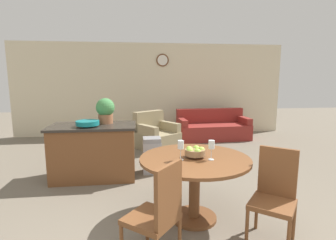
{
  "coord_description": "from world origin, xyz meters",
  "views": [
    {
      "loc": [
        -0.49,
        -1.77,
        1.69
      ],
      "look_at": [
        0.06,
        2.68,
        0.97
      ],
      "focal_mm": 28.0,
      "sensor_mm": 36.0,
      "label": 1
    }
  ],
  "objects_px": {
    "wine_glass_right": "(211,145)",
    "armchair": "(156,136)",
    "dining_chair_near_left": "(158,211)",
    "dining_chair_near_right": "(274,192)",
    "fruit_bowl": "(195,152)",
    "trash_bin": "(152,155)",
    "teal_bowl": "(88,123)",
    "potted_plant": "(105,110)",
    "couch": "(213,129)",
    "wine_glass_left": "(181,146)",
    "kitchen_island": "(94,151)",
    "dining_table": "(195,172)"
  },
  "relations": [
    {
      "from": "dining_chair_near_right",
      "to": "potted_plant",
      "type": "xyz_separation_m",
      "value": [
        -1.93,
        2.19,
        0.62
      ]
    },
    {
      "from": "dining_chair_near_right",
      "to": "armchair",
      "type": "bearing_deg",
      "value": -36.85
    },
    {
      "from": "dining_table",
      "to": "wine_glass_left",
      "type": "height_order",
      "value": "wine_glass_left"
    },
    {
      "from": "dining_table",
      "to": "wine_glass_left",
      "type": "relative_size",
      "value": 5.72
    },
    {
      "from": "kitchen_island",
      "to": "teal_bowl",
      "type": "xyz_separation_m",
      "value": [
        -0.06,
        -0.12,
        0.51
      ]
    },
    {
      "from": "dining_chair_near_right",
      "to": "couch",
      "type": "xyz_separation_m",
      "value": [
        0.72,
        4.6,
        -0.24
      ]
    },
    {
      "from": "potted_plant",
      "to": "couch",
      "type": "xyz_separation_m",
      "value": [
        2.65,
        2.41,
        -0.86
      ]
    },
    {
      "from": "trash_bin",
      "to": "couch",
      "type": "bearing_deg",
      "value": 52.88
    },
    {
      "from": "dining_chair_near_right",
      "to": "wine_glass_left",
      "type": "bearing_deg",
      "value": 14.46
    },
    {
      "from": "wine_glass_right",
      "to": "trash_bin",
      "type": "distance_m",
      "value": 1.95
    },
    {
      "from": "dining_chair_near_right",
      "to": "fruit_bowl",
      "type": "relative_size",
      "value": 4.04
    },
    {
      "from": "armchair",
      "to": "dining_chair_near_right",
      "type": "bearing_deg",
      "value": -111.34
    },
    {
      "from": "fruit_bowl",
      "to": "teal_bowl",
      "type": "bearing_deg",
      "value": 136.04
    },
    {
      "from": "kitchen_island",
      "to": "trash_bin",
      "type": "distance_m",
      "value": 1.01
    },
    {
      "from": "dining_chair_near_left",
      "to": "wine_glass_left",
      "type": "xyz_separation_m",
      "value": [
        0.31,
        0.66,
        0.42
      ]
    },
    {
      "from": "wine_glass_left",
      "to": "couch",
      "type": "xyz_separation_m",
      "value": [
        1.63,
        4.18,
        -0.66
      ]
    },
    {
      "from": "dining_chair_near_right",
      "to": "wine_glass_right",
      "type": "xyz_separation_m",
      "value": [
        -0.57,
        0.39,
        0.42
      ]
    },
    {
      "from": "teal_bowl",
      "to": "trash_bin",
      "type": "relative_size",
      "value": 0.58
    },
    {
      "from": "trash_bin",
      "to": "wine_glass_left",
      "type": "bearing_deg",
      "value": -82.68
    },
    {
      "from": "dining_chair_near_left",
      "to": "teal_bowl",
      "type": "bearing_deg",
      "value": 63.53
    },
    {
      "from": "potted_plant",
      "to": "wine_glass_left",
      "type": "bearing_deg",
      "value": -60.05
    },
    {
      "from": "dining_table",
      "to": "dining_chair_near_left",
      "type": "relative_size",
      "value": 1.33
    },
    {
      "from": "wine_glass_left",
      "to": "wine_glass_right",
      "type": "bearing_deg",
      "value": -5.74
    },
    {
      "from": "trash_bin",
      "to": "wine_glass_right",
      "type": "bearing_deg",
      "value": -72.13
    },
    {
      "from": "wine_glass_right",
      "to": "dining_chair_near_left",
      "type": "bearing_deg",
      "value": -136.46
    },
    {
      "from": "wine_glass_right",
      "to": "trash_bin",
      "type": "height_order",
      "value": "wine_glass_right"
    },
    {
      "from": "teal_bowl",
      "to": "fruit_bowl",
      "type": "bearing_deg",
      "value": -43.96
    },
    {
      "from": "fruit_bowl",
      "to": "couch",
      "type": "height_order",
      "value": "fruit_bowl"
    },
    {
      "from": "wine_glass_right",
      "to": "kitchen_island",
      "type": "distance_m",
      "value": 2.31
    },
    {
      "from": "teal_bowl",
      "to": "potted_plant",
      "type": "relative_size",
      "value": 0.85
    },
    {
      "from": "wine_glass_right",
      "to": "couch",
      "type": "distance_m",
      "value": 4.45
    },
    {
      "from": "dining_chair_near_right",
      "to": "fruit_bowl",
      "type": "height_order",
      "value": "dining_chair_near_right"
    },
    {
      "from": "dining_chair_near_left",
      "to": "dining_chair_near_right",
      "type": "relative_size",
      "value": 1.0
    },
    {
      "from": "dining_table",
      "to": "teal_bowl",
      "type": "xyz_separation_m",
      "value": [
        -1.46,
        1.4,
        0.38
      ]
    },
    {
      "from": "kitchen_island",
      "to": "dining_table",
      "type": "bearing_deg",
      "value": -47.67
    },
    {
      "from": "wine_glass_left",
      "to": "teal_bowl",
      "type": "xyz_separation_m",
      "value": [
        -1.27,
        1.48,
        0.03
      ]
    },
    {
      "from": "wine_glass_right",
      "to": "kitchen_island",
      "type": "xyz_separation_m",
      "value": [
        -1.56,
        1.63,
        -0.48
      ]
    },
    {
      "from": "wine_glass_right",
      "to": "armchair",
      "type": "xyz_separation_m",
      "value": [
        -0.37,
        3.41,
        -0.64
      ]
    },
    {
      "from": "dining_chair_near_right",
      "to": "teal_bowl",
      "type": "xyz_separation_m",
      "value": [
        -2.19,
        1.9,
        0.45
      ]
    },
    {
      "from": "trash_bin",
      "to": "dining_chair_near_left",
      "type": "bearing_deg",
      "value": -92.16
    },
    {
      "from": "potted_plant",
      "to": "dining_table",
      "type": "bearing_deg",
      "value": -54.7
    },
    {
      "from": "trash_bin",
      "to": "armchair",
      "type": "bearing_deg",
      "value": 83.14
    },
    {
      "from": "dining_chair_near_left",
      "to": "teal_bowl",
      "type": "relative_size",
      "value": 2.63
    },
    {
      "from": "dining_table",
      "to": "couch",
      "type": "xyz_separation_m",
      "value": [
        1.45,
        4.11,
        -0.31
      ]
    },
    {
      "from": "dining_table",
      "to": "armchair",
      "type": "bearing_deg",
      "value": 93.57
    },
    {
      "from": "armchair",
      "to": "wine_glass_left",
      "type": "bearing_deg",
      "value": -124.81
    },
    {
      "from": "dining_table",
      "to": "couch",
      "type": "relative_size",
      "value": 0.65
    },
    {
      "from": "kitchen_island",
      "to": "couch",
      "type": "height_order",
      "value": "kitchen_island"
    },
    {
      "from": "trash_bin",
      "to": "couch",
      "type": "relative_size",
      "value": 0.32
    },
    {
      "from": "dining_chair_near_left",
      "to": "trash_bin",
      "type": "height_order",
      "value": "dining_chair_near_left"
    }
  ]
}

